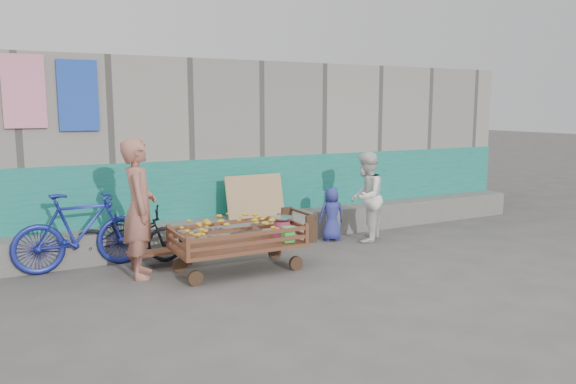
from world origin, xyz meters
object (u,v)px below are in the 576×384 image
bench (161,255)px  child (332,214)px  banana_cart (236,232)px  vendor_man (139,208)px  bicycle_dark (129,236)px  woman (366,197)px  bicycle_blue (81,231)px

bench → child: size_ratio=1.03×
bench → child: 3.00m
banana_cart → vendor_man: size_ratio=1.04×
child → bicycle_dark: 3.34m
woman → bicycle_blue: bearing=-47.4°
vendor_man → bicycle_blue: (-0.65, 0.73, -0.38)m
vendor_man → woman: vendor_man is taller
vendor_man → bicycle_blue: 1.04m
banana_cart → bicycle_dark: (-1.19, 1.13, -0.15)m
vendor_man → woman: (3.81, 0.22, -0.17)m
child → banana_cart: bearing=33.5°
child → vendor_man: bearing=19.0°
bench → woman: (3.46, -0.12, 0.58)m
bicycle_dark → banana_cart: bearing=-115.8°
child → bicycle_blue: 3.99m
bench → vendor_man: (-0.36, -0.34, 0.75)m
vendor_man → bicycle_dark: vendor_man is taller
banana_cart → bicycle_blue: bicycle_blue is taller
vendor_man → child: size_ratio=2.04×
woman → bench: bearing=-42.9°
vendor_man → banana_cart: bearing=-94.0°
bench → bicycle_dark: bicycle_dark is taller
banana_cart → bicycle_dark: 1.65m
vendor_man → woman: bearing=-72.0°
woman → bicycle_dark: (-3.81, 0.51, -0.35)m
vendor_man → bench: bearing=-32.1°
woman → child: bearing=-73.3°
child → bicycle_blue: size_ratio=0.50×
banana_cart → woman: size_ratio=1.27×
banana_cart → bicycle_blue: 2.16m
bench → vendor_man: 0.90m
bench → bicycle_dark: bearing=132.6°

